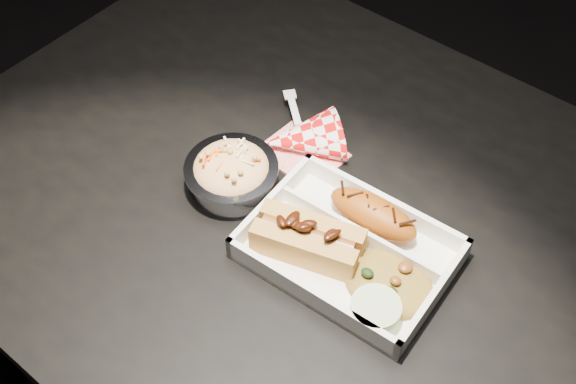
# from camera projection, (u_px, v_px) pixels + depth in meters

# --- Properties ---
(dining_table) EXTENTS (1.20, 0.80, 0.75)m
(dining_table) POSITION_uv_depth(u_px,v_px,m) (342.00, 261.00, 1.02)
(dining_table) COLOR black
(dining_table) RESTS_ON ground
(food_tray) EXTENTS (0.26, 0.19, 0.04)m
(food_tray) POSITION_uv_depth(u_px,v_px,m) (349.00, 252.00, 0.91)
(food_tray) COLOR white
(food_tray) RESTS_ON dining_table
(fried_pastry) EXTENTS (0.13, 0.06, 0.04)m
(fried_pastry) POSITION_uv_depth(u_px,v_px,m) (373.00, 214.00, 0.93)
(fried_pastry) COLOR #A04B10
(fried_pastry) RESTS_ON food_tray
(hotdog) EXTENTS (0.15, 0.10, 0.06)m
(hotdog) POSITION_uv_depth(u_px,v_px,m) (308.00, 238.00, 0.90)
(hotdog) COLOR #C28B42
(hotdog) RESTS_ON food_tray
(fried_rice_mound) EXTENTS (0.12, 0.10, 0.03)m
(fried_rice_mound) POSITION_uv_depth(u_px,v_px,m) (390.00, 278.00, 0.87)
(fried_rice_mound) COLOR olive
(fried_rice_mound) RESTS_ON food_tray
(cupcake_liner) EXTENTS (0.06, 0.06, 0.03)m
(cupcake_liner) POSITION_uv_depth(u_px,v_px,m) (375.00, 312.00, 0.84)
(cupcake_liner) COLOR #B8CE9C
(cupcake_liner) RESTS_ON food_tray
(foil_coleslaw_cup) EXTENTS (0.13, 0.13, 0.07)m
(foil_coleslaw_cup) POSITION_uv_depth(u_px,v_px,m) (232.00, 172.00, 0.97)
(foil_coleslaw_cup) COLOR silver
(foil_coleslaw_cup) RESTS_ON dining_table
(napkin_fork) EXTENTS (0.15, 0.15, 0.10)m
(napkin_fork) POSITION_uv_depth(u_px,v_px,m) (302.00, 139.00, 1.03)
(napkin_fork) COLOR red
(napkin_fork) RESTS_ON dining_table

